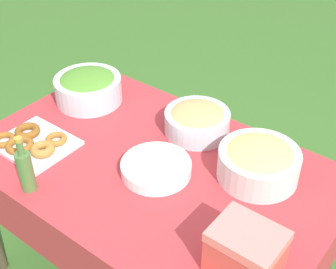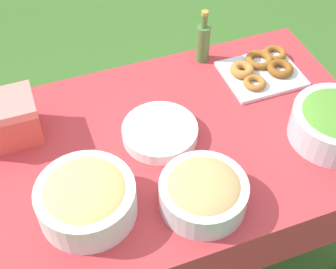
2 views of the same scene
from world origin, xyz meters
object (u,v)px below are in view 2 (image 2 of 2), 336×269
(donut_platter, at_px, (262,70))
(plate_stack, at_px, (160,132))
(olive_oil_bottle, at_px, (203,41))
(bread_bowl, at_px, (203,192))
(salad_bowl, at_px, (336,122))
(pasta_bowl, at_px, (86,198))
(cooler_box, at_px, (8,120))

(donut_platter, xyz_separation_m, plate_stack, (0.51, 0.19, 0.00))
(olive_oil_bottle, xyz_separation_m, bread_bowl, (0.29, 0.68, -0.03))
(salad_bowl, distance_m, donut_platter, 0.41)
(salad_bowl, bearing_deg, pasta_bowl, 0.52)
(salad_bowl, xyz_separation_m, bread_bowl, (0.55, 0.11, -0.01))
(salad_bowl, xyz_separation_m, donut_platter, (0.07, -0.40, -0.05))
(pasta_bowl, xyz_separation_m, olive_oil_bottle, (-0.64, -0.58, 0.02))
(salad_bowl, relative_size, plate_stack, 1.15)
(salad_bowl, bearing_deg, bread_bowl, 10.80)
(plate_stack, relative_size, bread_bowl, 0.97)
(pasta_bowl, bearing_deg, donut_platter, -153.88)
(olive_oil_bottle, xyz_separation_m, cooler_box, (0.82, 0.17, -0.01))
(pasta_bowl, xyz_separation_m, cooler_box, (0.18, -0.41, 0.01))
(pasta_bowl, height_order, plate_stack, pasta_bowl)
(plate_stack, distance_m, bread_bowl, 0.32)
(pasta_bowl, xyz_separation_m, plate_stack, (-0.32, -0.22, -0.05))
(olive_oil_bottle, bearing_deg, donut_platter, 138.42)
(bread_bowl, bearing_deg, cooler_box, -43.77)
(cooler_box, bearing_deg, olive_oil_bottle, -168.35)
(donut_platter, relative_size, olive_oil_bottle, 1.38)
(pasta_bowl, relative_size, cooler_box, 1.48)
(salad_bowl, height_order, plate_stack, salad_bowl)
(bread_bowl, distance_m, cooler_box, 0.73)
(pasta_bowl, height_order, olive_oil_bottle, olive_oil_bottle)
(bread_bowl, height_order, cooler_box, cooler_box)
(salad_bowl, relative_size, donut_platter, 0.96)
(donut_platter, bearing_deg, salad_bowl, 100.06)
(salad_bowl, xyz_separation_m, olive_oil_bottle, (0.26, -0.57, 0.02))
(olive_oil_bottle, relative_size, bread_bowl, 0.84)
(salad_bowl, height_order, donut_platter, salad_bowl)
(pasta_bowl, distance_m, bread_bowl, 0.36)
(donut_platter, height_order, bread_bowl, bread_bowl)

